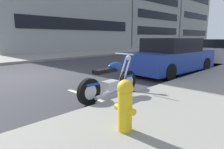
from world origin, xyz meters
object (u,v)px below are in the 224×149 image
(fire_hydrant, at_px, (125,104))
(parked_car_across_street, at_px, (172,57))
(parked_motorcycle, at_px, (111,82))
(parked_car_near_corner, at_px, (219,51))

(fire_hydrant, bearing_deg, parked_car_across_street, 22.00)
(parked_motorcycle, distance_m, parked_car_near_corner, 10.05)
(parked_motorcycle, relative_size, fire_hydrant, 2.60)
(parked_car_across_street, distance_m, parked_car_near_corner, 5.70)
(parked_motorcycle, distance_m, fire_hydrant, 2.08)
(parked_car_across_street, bearing_deg, fire_hydrant, -154.09)
(parked_motorcycle, height_order, parked_car_across_street, parked_car_across_street)
(parked_motorcycle, distance_m, parked_car_across_street, 4.40)
(parked_car_near_corner, relative_size, fire_hydrant, 5.96)
(parked_motorcycle, bearing_deg, parked_car_near_corner, 0.06)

